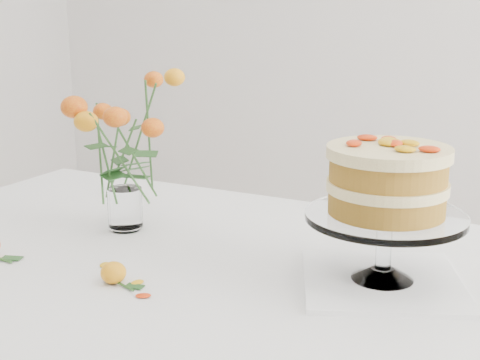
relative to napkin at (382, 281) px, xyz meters
The scene contains 8 objects.
table 0.36m from the napkin, behind, with size 1.43×0.93×0.76m.
napkin is the anchor object (origin of this frame).
cake_stand 0.17m from the napkin, ahead, with size 0.27×0.27×0.24m.
rose_vase 0.60m from the napkin, behind, with size 0.29×0.29×0.36m.
loose_rose_near 0.46m from the napkin, 153.35° to the right, with size 0.08×0.04×0.04m.
stray_petal_a 0.49m from the napkin, 162.20° to the right, with size 0.03×0.02×0.00m, color #F0AA0F.
stray_petal_b 0.42m from the napkin, 152.73° to the right, with size 0.03×0.02×0.00m, color #F0AA0F.
stray_petal_c 0.40m from the napkin, 145.05° to the right, with size 0.03×0.02×0.00m, color #F0AA0F.
Camera 1 is at (0.62, -1.00, 1.21)m, focal length 50.00 mm.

